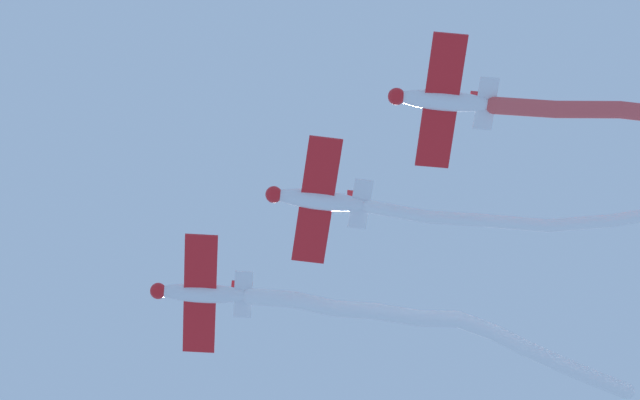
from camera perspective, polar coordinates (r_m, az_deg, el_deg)
airplane_lead at (r=84.21m, az=-4.55°, el=-3.55°), size 7.56×6.00×1.95m
smoke_trail_lead at (r=85.39m, az=4.89°, el=-5.04°), size 7.98×22.47×1.88m
airplane_left_wing at (r=81.21m, az=-0.09°, el=0.02°), size 7.71×6.00×1.95m
smoke_trail_left_wing at (r=82.15m, az=9.73°, el=-0.54°), size 14.24×18.70×2.02m
airplane_right_wing at (r=79.07m, az=4.66°, el=3.80°), size 7.64×5.97×1.95m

